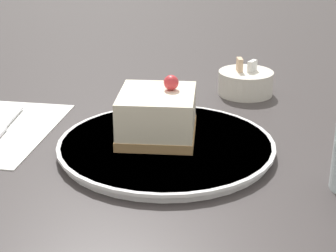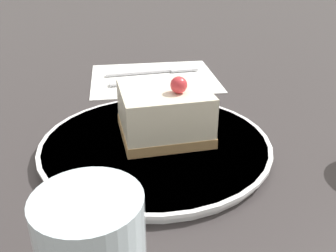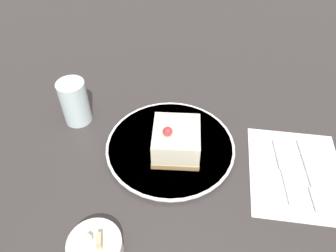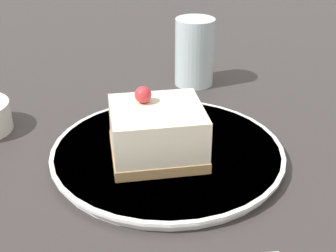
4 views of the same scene
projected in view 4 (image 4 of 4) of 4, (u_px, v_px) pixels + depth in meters
name	position (u px, v px, depth m)	size (l,w,h in m)	color
ground_plane	(140.00, 145.00, 0.60)	(4.00, 4.00, 0.00)	#383333
plate	(168.00, 153.00, 0.57)	(0.28, 0.28, 0.01)	white
cake_slice	(157.00, 132.00, 0.54)	(0.11, 0.12, 0.08)	#AD8451
drinking_glass	(194.00, 52.00, 0.76)	(0.06, 0.06, 0.11)	silver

